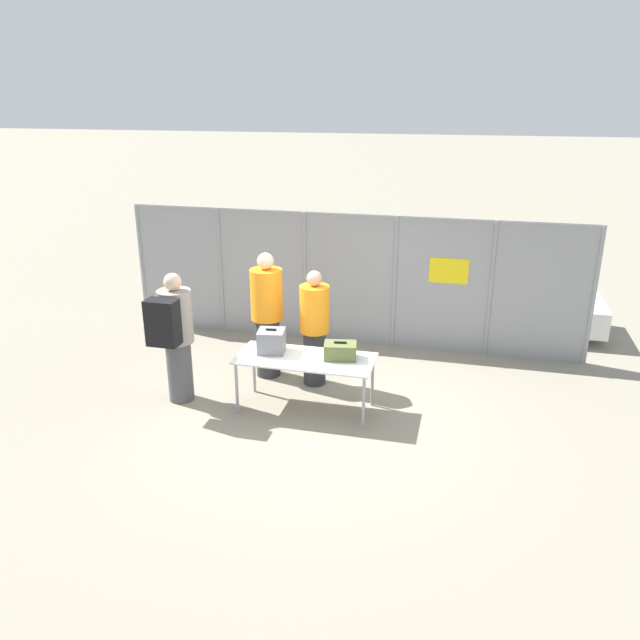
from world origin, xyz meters
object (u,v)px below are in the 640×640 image
Objects in this scene: traveler_hooded at (174,334)px; security_worker_far at (267,314)px; utility_trailer at (509,309)px; security_worker_near at (315,327)px; inspection_table at (305,362)px; suitcase_grey at (271,341)px; suitcase_olive at (340,351)px.

security_worker_far is at bearing 62.91° from traveler_hooded.
security_worker_near is at bearing -133.04° from utility_trailer.
inspection_table is 1.26m from security_worker_far.
inspection_table is 4.55× the size of suitcase_grey.
utility_trailer is at bearing -113.18° from security_worker_far.
traveler_hooded is 1.43m from security_worker_far.
utility_trailer is at bearing 49.36° from suitcase_grey.
security_worker_near is at bearing 61.30° from suitcase_grey.
traveler_hooded is 0.96× the size of security_worker_far.
utility_trailer is (2.69, 3.78, -0.32)m from inspection_table.
suitcase_grey is at bearing 53.65° from security_worker_near.
utility_trailer is at bearing -140.69° from security_worker_near.
security_worker_near is 0.43× the size of utility_trailer.
suitcase_olive reaches higher than utility_trailer.
security_worker_far is at bearing -16.35° from security_worker_near.
suitcase_olive is at bearing 19.39° from traveler_hooded.
inspection_table is 1.06× the size of security_worker_near.
suitcase_olive is at bearing 118.46° from security_worker_near.
security_worker_far reaches higher than utility_trailer.
inspection_table is 0.96× the size of security_worker_far.
inspection_table is at bearing -168.53° from suitcase_olive.
utility_trailer is at bearing 54.09° from traveler_hooded.
traveler_hooded is (-1.24, -0.27, 0.09)m from suitcase_grey.
suitcase_grey is 0.90m from security_worker_far.
traveler_hooded is 1.07× the size of security_worker_near.
security_worker_near is (1.63, 0.99, -0.12)m from traveler_hooded.
suitcase_grey is 0.92m from suitcase_olive.
security_worker_near is at bearing 96.03° from inspection_table.
suitcase_olive is (0.92, 0.00, -0.05)m from suitcase_grey.
security_worker_near is at bearing 126.11° from suitcase_olive.
suitcase_grey reaches higher than utility_trailer.
inspection_table is 0.53m from suitcase_grey.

